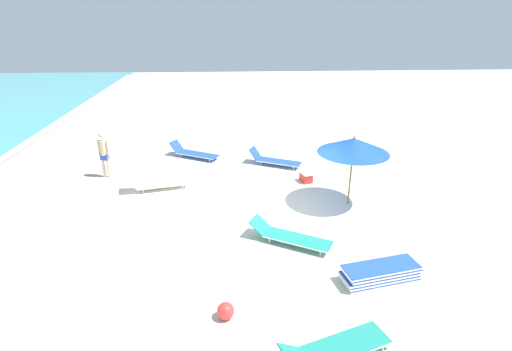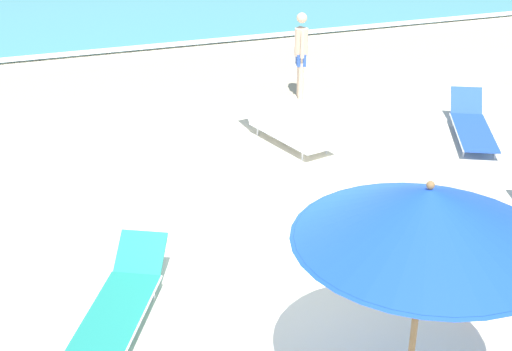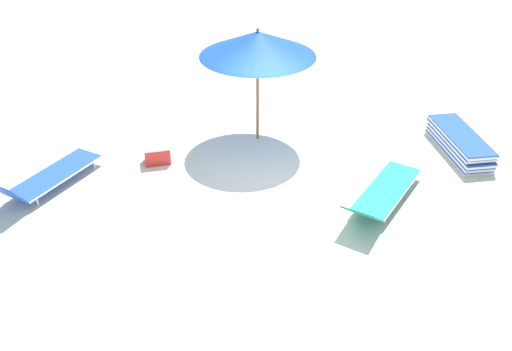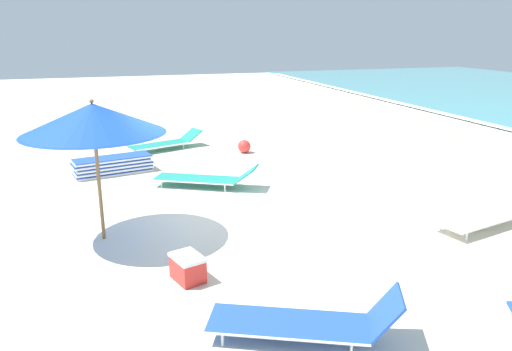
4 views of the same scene
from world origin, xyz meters
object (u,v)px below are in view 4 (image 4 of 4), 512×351
object	(u,v)px
beach_ball	(244,146)
sun_lounger_under_umbrella	(206,178)
lounger_stack	(113,165)
sun_lounger_near_water_right	(488,214)
beach_umbrella	(93,119)
cooler_box	(188,268)
sun_lounger_mid_beach_solo	(166,142)
sun_lounger_beside_umbrella	(307,321)

from	to	relation	value
beach_ball	sun_lounger_under_umbrella	bearing A→B (deg)	-31.42
lounger_stack	sun_lounger_near_water_right	world-z (taller)	sun_lounger_near_water_right
beach_umbrella	cooler_box	xyz separation A→B (m)	(1.86, 1.08, -1.82)
sun_lounger_mid_beach_solo	sun_lounger_under_umbrella	bearing A→B (deg)	-15.07
lounger_stack	beach_ball	distance (m)	3.77
lounger_stack	beach_ball	xyz separation A→B (m)	(-1.05, 3.62, -0.02)
sun_lounger_under_umbrella	sun_lounger_near_water_right	world-z (taller)	sun_lounger_near_water_right
sun_lounger_under_umbrella	sun_lounger_near_water_right	distance (m)	5.68
sun_lounger_beside_umbrella	sun_lounger_mid_beach_solo	xyz separation A→B (m)	(-9.77, -0.19, -0.01)
sun_lounger_beside_umbrella	lounger_stack	bearing A→B (deg)	-141.60
cooler_box	beach_umbrella	bearing A→B (deg)	12.97
lounger_stack	sun_lounger_near_water_right	size ratio (longest dim) A/B	0.91
sun_lounger_beside_umbrella	sun_lounger_near_water_right	xyz separation A→B (m)	(-2.13, 4.40, -0.00)
sun_lounger_beside_umbrella	beach_ball	xyz separation A→B (m)	(-8.67, 1.84, -0.04)
sun_lounger_under_umbrella	sun_lounger_beside_umbrella	bearing A→B (deg)	27.42
lounger_stack	beach_umbrella	bearing A→B (deg)	-16.77
sun_lounger_beside_umbrella	cooler_box	size ratio (longest dim) A/B	3.75
sun_lounger_near_water_right	sun_lounger_beside_umbrella	bearing A→B (deg)	-76.99
sun_lounger_under_umbrella	sun_lounger_mid_beach_solo	distance (m)	3.90
beach_umbrella	sun_lounger_under_umbrella	bearing A→B (deg)	135.19
beach_umbrella	lounger_stack	bearing A→B (deg)	175.40
sun_lounger_under_umbrella	sun_lounger_beside_umbrella	xyz separation A→B (m)	(5.88, -0.14, 0.01)
beach_umbrella	beach_ball	bearing A→B (deg)	141.99
beach_umbrella	sun_lounger_near_water_right	distance (m)	6.91
sun_lounger_beside_umbrella	sun_lounger_near_water_right	world-z (taller)	sun_lounger_beside_umbrella
sun_lounger_under_umbrella	sun_lounger_mid_beach_solo	world-z (taller)	sun_lounger_under_umbrella
lounger_stack	sun_lounger_under_umbrella	bearing A→B (deg)	35.47
beach_umbrella	sun_lounger_beside_umbrella	bearing A→B (deg)	30.10
lounger_stack	sun_lounger_mid_beach_solo	bearing A→B (deg)	131.35
sun_lounger_mid_beach_solo	beach_ball	distance (m)	2.31
cooler_box	sun_lounger_beside_umbrella	bearing A→B (deg)	-166.97
sun_lounger_beside_umbrella	cooler_box	bearing A→B (deg)	-124.60
lounger_stack	sun_lounger_near_water_right	bearing A→B (deg)	36.19
sun_lounger_beside_umbrella	cooler_box	xyz separation A→B (m)	(-1.77, -1.03, -0.03)
sun_lounger_mid_beach_solo	beach_umbrella	bearing A→B (deg)	-37.17
beach_umbrella	cooler_box	size ratio (longest dim) A/B	4.00
sun_lounger_near_water_right	beach_ball	size ratio (longest dim) A/B	5.95
sun_lounger_beside_umbrella	sun_lounger_near_water_right	bearing A→B (deg)	141.11
lounger_stack	sun_lounger_beside_umbrella	xyz separation A→B (m)	(7.63, 1.78, 0.01)
sun_lounger_mid_beach_solo	beach_ball	bearing A→B (deg)	41.78
lounger_stack	cooler_box	xyz separation A→B (m)	(5.86, 0.75, -0.02)
beach_umbrella	sun_lounger_near_water_right	world-z (taller)	beach_umbrella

